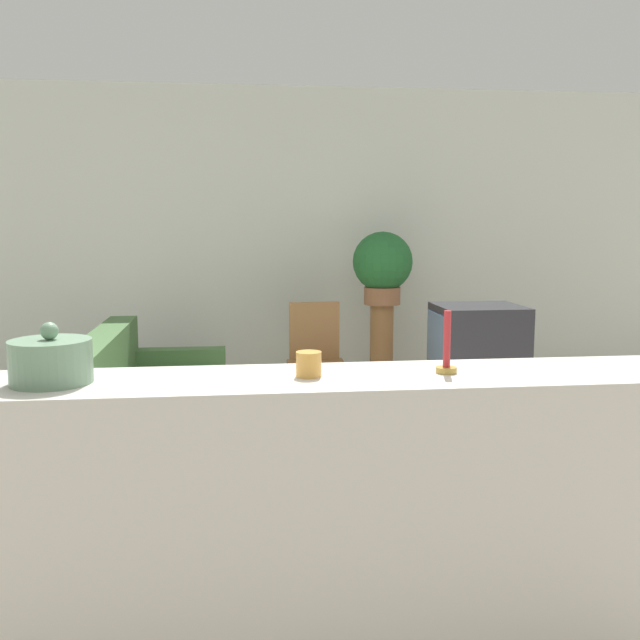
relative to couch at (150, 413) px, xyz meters
name	(u,v)px	position (x,y,z in m)	size (l,w,h in m)	color
ground_plane	(300,578)	(0.84, -1.77, -0.28)	(14.00, 14.00, 0.00)	beige
wall_back	(264,243)	(0.84, 1.66, 1.07)	(9.00, 0.06, 2.70)	silver
couch	(150,413)	(0.00, 0.00, 0.00)	(0.87, 1.78, 0.82)	#476B3D
tv_stand	(476,405)	(2.28, 0.12, -0.04)	(0.93, 0.58, 0.47)	olive
television	(477,339)	(2.27, 0.12, 0.43)	(0.60, 0.55, 0.48)	#232328
wooden_chair	(316,356)	(1.19, 0.74, 0.22)	(0.44, 0.44, 0.91)	olive
plant_stand	(381,355)	(1.78, 1.06, 0.15)	(0.19, 0.19, 0.86)	olive
potted_plant	(383,265)	(1.78, 1.06, 0.91)	(0.49, 0.49, 0.60)	#8E5B3D
foreground_counter	(318,529)	(0.84, -2.43, 0.24)	(2.53, 0.44, 1.04)	beige
decorative_bowl	(51,361)	(0.01, -2.43, 0.83)	(0.25, 0.25, 0.19)	gray
candle_jar	(309,364)	(0.81, -2.43, 0.80)	(0.08, 0.08, 0.08)	gold
candlestick	(447,354)	(1.27, -2.43, 0.83)	(0.07, 0.07, 0.21)	#B7933D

